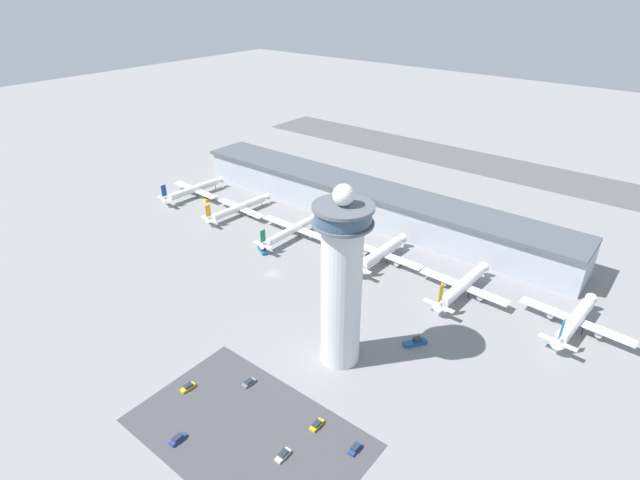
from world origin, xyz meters
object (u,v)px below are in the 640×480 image
(car_maroon_suv, at_px, (317,425))
(airplane_gate_echo, at_px, (462,286))
(airplane_gate_charlie, at_px, (296,228))
(car_green_van, at_px, (249,383))
(service_truck_baggage, at_px, (415,342))
(airplane_gate_delta, at_px, (381,253))
(service_truck_fuel, at_px, (209,198))
(car_white_wagon, at_px, (283,455))
(airplane_gate_alpha, at_px, (194,189))
(car_red_hatchback, at_px, (355,449))
(control_tower, at_px, (342,280))
(car_silver_sedan, at_px, (178,439))
(car_grey_coupe, at_px, (188,387))
(airplane_gate_bravo, at_px, (239,208))
(airplane_gate_foxtrot, at_px, (575,320))
(service_truck_catering, at_px, (263,250))

(car_maroon_suv, bearing_deg, airplane_gate_echo, 87.28)
(airplane_gate_charlie, relative_size, car_green_van, 9.98)
(service_truck_baggage, height_order, car_maroon_suv, service_truck_baggage)
(airplane_gate_delta, height_order, service_truck_fuel, airplane_gate_delta)
(airplane_gate_delta, distance_m, car_white_wagon, 105.31)
(airplane_gate_alpha, relative_size, service_truck_fuel, 5.14)
(car_red_hatchback, bearing_deg, control_tower, 132.93)
(car_white_wagon, bearing_deg, airplane_gate_delta, 108.56)
(airplane_gate_charlie, bearing_deg, car_white_wagon, -50.61)
(airplane_gate_alpha, relative_size, car_silver_sedan, 8.42)
(service_truck_baggage, height_order, car_silver_sedan, service_truck_baggage)
(control_tower, height_order, service_truck_fuel, control_tower)
(service_truck_baggage, bearing_deg, airplane_gate_charlie, 157.56)
(airplane_gate_delta, distance_m, car_grey_coupe, 100.04)
(service_truck_baggage, distance_m, car_white_wagon, 60.63)
(airplane_gate_echo, xyz_separation_m, car_silver_sedan, (-30.00, -111.19, -3.60))
(car_red_hatchback, bearing_deg, car_maroon_suv, -179.23)
(airplane_gate_bravo, relative_size, car_green_van, 8.97)
(airplane_gate_foxtrot, xyz_separation_m, car_white_wagon, (-44.51, -100.96, -4.11))
(airplane_gate_echo, height_order, service_truck_baggage, airplane_gate_echo)
(car_red_hatchback, bearing_deg, airplane_gate_charlie, 138.22)
(car_maroon_suv, bearing_deg, service_truck_baggage, 84.70)
(car_red_hatchback, bearing_deg, airplane_gate_bravo, 147.77)
(airplane_gate_echo, relative_size, car_green_van, 8.45)
(car_maroon_suv, bearing_deg, car_silver_sedan, -134.12)
(service_truck_catering, distance_m, car_red_hatchback, 110.94)
(airplane_gate_foxtrot, relative_size, car_white_wagon, 8.02)
(service_truck_baggage, bearing_deg, service_truck_fuel, 165.91)
(service_truck_baggage, relative_size, car_red_hatchback, 1.84)
(service_truck_baggage, relative_size, car_green_van, 1.80)
(service_truck_catering, height_order, car_silver_sedan, service_truck_catering)
(airplane_gate_charlie, height_order, car_red_hatchback, airplane_gate_charlie)
(airplane_gate_alpha, distance_m, car_grey_coupe, 149.57)
(airplane_gate_foxtrot, relative_size, car_grey_coupe, 8.36)
(airplane_gate_alpha, height_order, service_truck_baggage, airplane_gate_alpha)
(control_tower, xyz_separation_m, airplane_gate_foxtrot, (55.50, 61.53, -25.06))
(car_white_wagon, bearing_deg, airplane_gate_alpha, 148.06)
(airplane_gate_charlie, height_order, airplane_gate_foxtrot, airplane_gate_foxtrot)
(airplane_gate_echo, height_order, car_silver_sedan, airplane_gate_echo)
(control_tower, distance_m, car_red_hatchback, 46.22)
(service_truck_catering, distance_m, car_silver_sedan, 103.09)
(airplane_gate_bravo, distance_m, car_grey_coupe, 123.15)
(airplane_gate_foxtrot, height_order, car_silver_sedan, airplane_gate_foxtrot)
(car_red_hatchback, bearing_deg, airplane_gate_delta, 118.46)
(control_tower, xyz_separation_m, airplane_gate_charlie, (-66.69, 55.16, -25.40))
(airplane_gate_alpha, height_order, airplane_gate_delta, airplane_gate_delta)
(airplane_gate_echo, height_order, car_maroon_suv, airplane_gate_echo)
(service_truck_baggage, distance_m, car_maroon_suv, 47.61)
(car_maroon_suv, distance_m, car_grey_coupe, 41.22)
(airplane_gate_echo, bearing_deg, car_silver_sedan, -105.10)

